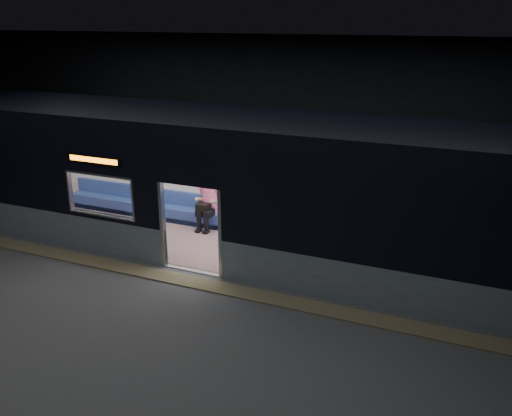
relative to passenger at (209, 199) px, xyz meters
The scene contains 7 objects.
station_floor 3.75m from the passenger, 76.23° to the right, with size 24.00×14.00×0.01m, color #47494C.
station_envelope 4.61m from the passenger, 76.23° to the right, with size 24.00×14.00×5.00m.
tactile_strip 3.23m from the passenger, 73.83° to the right, with size 22.80×0.50×0.03m, color #8C7F59.
metro_car 1.66m from the passenger, 49.13° to the right, with size 18.00×3.04×3.35m.
passenger is the anchor object (origin of this frame).
handbag 0.29m from the passenger, 100.02° to the right, with size 0.34×0.29×0.17m, color black.
transit_map 2.75m from the passenger, ahead, with size 0.98×0.03×0.63m, color white.
Camera 1 is at (5.71, -8.66, 5.51)m, focal length 38.00 mm.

